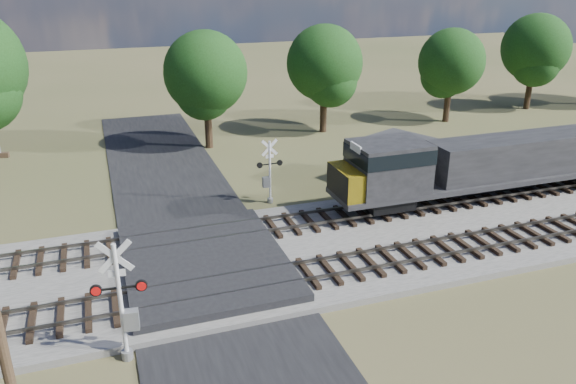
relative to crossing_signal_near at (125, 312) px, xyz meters
name	(u,v)px	position (x,y,z in m)	size (l,w,h in m)	color
ground	(208,274)	(3.69, 4.82, -1.91)	(160.00, 160.00, 0.00)	#444D29
ballast_bed	(401,234)	(13.69, 5.32, -1.76)	(140.00, 10.00, 0.30)	gray
road	(208,273)	(3.69, 4.82, -1.87)	(7.00, 60.00, 0.08)	black
crossing_panel	(205,263)	(3.69, 5.32, -1.59)	(7.00, 9.00, 0.62)	#262628
track_near	(289,276)	(6.81, 2.82, -1.49)	(140.00, 2.60, 0.33)	black
track_far	(256,228)	(6.81, 7.82, -1.49)	(140.00, 2.60, 0.33)	black
crossing_signal_near	(125,312)	(0.00, 0.00, 0.00)	(1.85, 0.43, 4.59)	silver
crossing_signal_far	(269,177)	(8.69, 11.75, -0.32)	(1.54, 0.33, 3.81)	silver
equipment_shed	(399,161)	(17.41, 12.37, -0.51)	(5.39, 5.39, 2.77)	#422D1C
treeline	(299,58)	(15.19, 24.60, 4.28)	(83.24, 10.21, 11.32)	black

